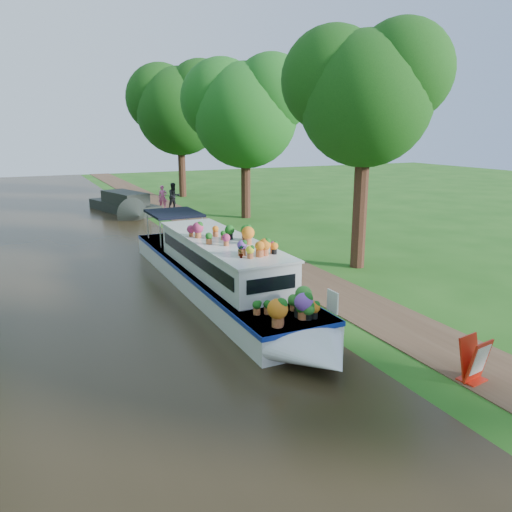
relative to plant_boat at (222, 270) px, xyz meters
The scene contains 12 objects.
ground 3.16m from the plant_boat, 42.36° to the right, with size 100.00×100.00×0.00m, color #1C5014.
canal_water 4.36m from the plant_boat, 151.32° to the right, with size 10.00×100.00×0.02m, color black.
towpath 4.10m from the plant_boat, 30.74° to the right, with size 2.20×100.00×0.03m, color #483221.
plant_boat is the anchor object (origin of this frame).
tree_near_overhang 8.40m from the plant_boat, ahead, with size 5.52×5.28×8.99m.
tree_near_mid 15.69m from the plant_boat, 62.67° to the left, with size 6.90×6.60×9.40m.
tree_near_far 25.59m from the plant_boat, 75.47° to the left, with size 7.59×7.26×10.30m.
second_boat 17.81m from the plant_boat, 88.39° to the left, with size 3.59×7.33×1.34m.
sandwich_board 8.06m from the plant_boat, 70.40° to the right, with size 0.62×0.55×0.95m.
pedestrian_pink 18.47m from the plant_boat, 80.45° to the left, with size 0.57×0.38×1.57m, color #F1638C.
pedestrian_dark 17.95m from the plant_boat, 78.24° to the left, with size 0.86×0.67×1.77m, color black.
verge_plant 3.45m from the plant_boat, 47.91° to the left, with size 0.40×0.34×0.44m, color #236E21.
Camera 1 is at (-7.87, -12.22, 5.23)m, focal length 35.00 mm.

